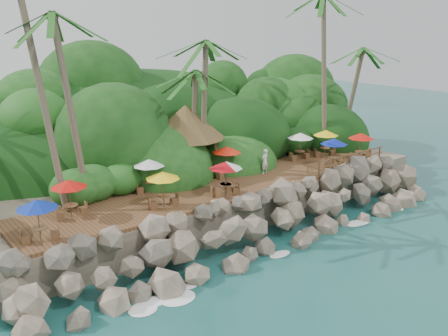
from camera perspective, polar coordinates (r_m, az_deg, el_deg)
ground at (r=27.35m, az=7.83°, el=-9.68°), size 140.00×140.00×0.00m
land_base at (r=39.03m, az=-9.02°, el=-0.04°), size 32.00×25.20×2.10m
jungle_hill at (r=45.81m, az=-13.53°, el=0.80°), size 44.80×28.00×15.40m
seawall at (r=28.17m, az=5.02°, el=-6.22°), size 29.00×4.00×2.30m
terrace at (r=30.66m, az=0.00°, el=-2.15°), size 26.00×5.00×0.20m
jungle_foliage at (r=38.50m, az=-8.23°, el=-1.87°), size 44.00×16.00×12.00m
foam_line at (r=27.52m, az=7.39°, el=-9.42°), size 25.20×0.80×0.06m
palms at (r=32.28m, az=-0.84°, el=16.65°), size 31.55×7.01×15.08m
palapa at (r=32.52m, az=-4.50°, el=5.42°), size 5.20×5.20×4.60m
dining_clusters at (r=30.27m, az=1.24°, el=1.16°), size 25.17×5.09×2.05m
railing at (r=34.93m, az=14.04°, el=0.88°), size 8.30×0.10×1.00m
waiter at (r=32.86m, az=4.76°, el=0.79°), size 0.69×0.53×1.68m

